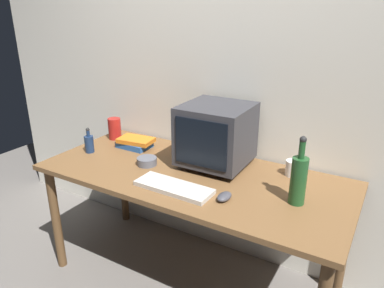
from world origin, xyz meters
The scene contains 12 objects.
ground_plane centered at (0.00, 0.00, 0.00)m, with size 6.00×6.00×0.00m, color slate.
back_wall centered at (0.00, 0.45, 1.25)m, with size 4.00×0.08×2.50m, color silver.
desk centered at (0.00, 0.00, 0.67)m, with size 1.77×0.78×0.75m.
crt_monitor centered at (0.06, 0.17, 0.94)m, with size 0.39×0.39×0.37m.
keyboard centered at (0.02, -0.21, 0.76)m, with size 0.42×0.15×0.02m, color beige.
computer_mouse centered at (0.29, -0.18, 0.77)m, with size 0.06×0.10×0.04m, color #3F3F47.
bottle_tall centered at (0.60, -0.03, 0.88)m, with size 0.08×0.08×0.34m.
bottle_short centered at (-0.74, -0.06, 0.81)m, with size 0.06×0.06×0.17m.
book_stack centered at (-0.54, 0.16, 0.78)m, with size 0.25×0.17×0.07m.
mug centered at (0.50, 0.26, 0.79)m, with size 0.12×0.08×0.09m.
cd_spindle centered at (-0.30, -0.03, 0.77)m, with size 0.12×0.12×0.04m, color #595B66.
metal_canister centered at (-0.77, 0.22, 0.82)m, with size 0.09×0.09×0.15m, color #A51E19.
Camera 1 is at (0.95, -1.62, 1.65)m, focal length 34.01 mm.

